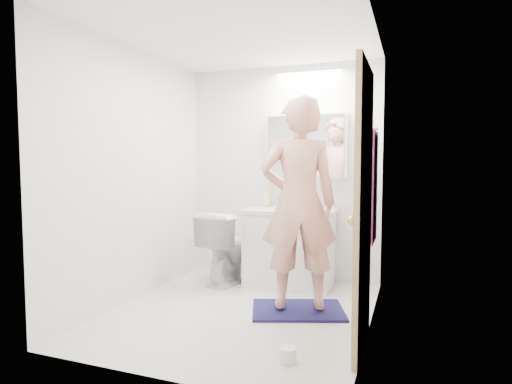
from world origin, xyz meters
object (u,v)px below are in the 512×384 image
at_px(toothbrush_cup, 316,204).
at_px(toilet_paper_roll, 288,355).
at_px(soap_bottle_b, 282,199).
at_px(vanity_cabinet, 290,249).
at_px(soap_bottle_a, 266,196).
at_px(toilet, 230,246).
at_px(person, 299,203).
at_px(medicine_cabinet, 307,146).

bearing_deg(toothbrush_cup, toilet_paper_roll, -82.90).
relative_size(soap_bottle_b, toothbrush_cup, 1.73).
xyz_separation_m(vanity_cabinet, soap_bottle_b, (-0.14, 0.18, 0.52)).
bearing_deg(soap_bottle_a, toilet_paper_roll, -67.04).
distance_m(vanity_cabinet, toilet, 0.66).
height_order(person, soap_bottle_b, person).
xyz_separation_m(toilet, soap_bottle_b, (0.51, 0.30, 0.51)).
bearing_deg(soap_bottle_a, soap_bottle_b, 9.60).
distance_m(soap_bottle_b, toothbrush_cup, 0.39).
xyz_separation_m(medicine_cabinet, soap_bottle_a, (-0.44, -0.06, -0.56)).
distance_m(soap_bottle_a, soap_bottle_b, 0.18).
height_order(medicine_cabinet, toothbrush_cup, medicine_cabinet).
bearing_deg(soap_bottle_b, person, -65.40).
bearing_deg(person, soap_bottle_b, -85.03).
height_order(soap_bottle_a, soap_bottle_b, soap_bottle_a).
relative_size(toothbrush_cup, toilet_paper_roll, 0.92).
bearing_deg(person, vanity_cabinet, -88.58).
relative_size(medicine_cabinet, toothbrush_cup, 8.70).
bearing_deg(soap_bottle_a, vanity_cabinet, -25.35).
distance_m(person, toilet_paper_roll, 1.34).
bearing_deg(soap_bottle_a, toilet, -141.35).
bearing_deg(vanity_cabinet, person, -68.95).
xyz_separation_m(vanity_cabinet, toilet, (-0.65, -0.11, 0.01)).
bearing_deg(toilet_paper_roll, soap_bottle_a, 112.96).
height_order(toothbrush_cup, toilet_paper_roll, toothbrush_cup).
xyz_separation_m(vanity_cabinet, person, (0.30, -0.78, 0.58)).
bearing_deg(toilet_paper_roll, medicine_cabinet, 100.30).
distance_m(medicine_cabinet, soap_bottle_b, 0.65).
height_order(soap_bottle_a, toothbrush_cup, soap_bottle_a).
relative_size(medicine_cabinet, toilet, 1.11).
height_order(vanity_cabinet, soap_bottle_a, soap_bottle_a).
distance_m(vanity_cabinet, medicine_cabinet, 1.14).
relative_size(soap_bottle_b, toilet_paper_roll, 1.59).
height_order(medicine_cabinet, toilet, medicine_cabinet).
bearing_deg(vanity_cabinet, toothbrush_cup, 33.06).
xyz_separation_m(medicine_cabinet, soap_bottle_b, (-0.27, -0.03, -0.59)).
height_order(medicine_cabinet, soap_bottle_b, medicine_cabinet).
distance_m(medicine_cabinet, toilet, 1.39).
xyz_separation_m(soap_bottle_a, soap_bottle_b, (0.18, 0.03, -0.03)).
xyz_separation_m(vanity_cabinet, toilet_paper_roll, (0.48, -1.73, -0.34)).
bearing_deg(person, toothbrush_cup, -106.33).
bearing_deg(medicine_cabinet, toilet, -157.28).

